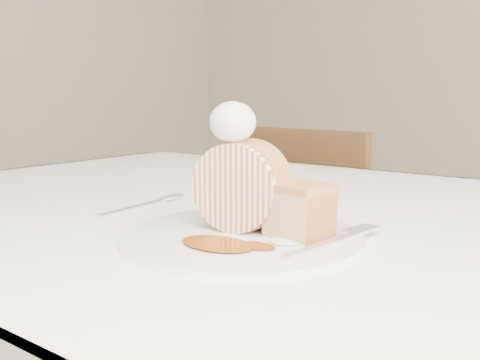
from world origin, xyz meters
The scene contains 10 objects.
table centered at (0.00, 0.20, 0.66)m, with size 1.40×0.90×0.75m.
chair_far centered at (-0.35, 0.94, 0.46)m, with size 0.40×0.40×0.81m.
plate centered at (0.03, 0.04, 0.75)m, with size 0.27×0.27×0.01m, color white.
roulade_slice centered at (0.02, 0.06, 0.81)m, with size 0.10×0.10×0.05m, color beige.
cake_chunk centered at (0.09, 0.07, 0.78)m, with size 0.06×0.05×0.05m, color tan.
whipped_cream centered at (0.02, 0.05, 0.88)m, with size 0.05×0.05×0.05m, color white.
caramel_drizzle centered at (0.01, 0.05, 0.90)m, with size 0.03×0.02×0.01m, color #7C3205.
caramel_pool centered at (0.04, -0.01, 0.76)m, with size 0.08×0.05×0.00m, color #7C3205, non-canonical shape.
fork centered at (0.13, 0.05, 0.76)m, with size 0.02×0.16×0.00m, color silver.
spoon centered at (-0.18, 0.08, 0.75)m, with size 0.02×0.16×0.00m, color silver.
Camera 1 is at (0.37, -0.42, 0.91)m, focal length 40.00 mm.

